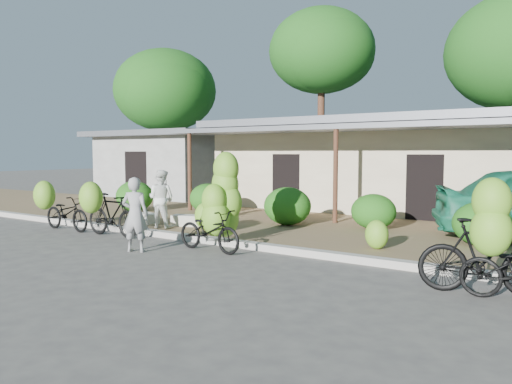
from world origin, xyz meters
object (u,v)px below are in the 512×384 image
tree_back_left (164,89)px  bystander (161,199)px  bike_right (486,249)px  bike_left (109,212)px  tree_far_center (319,50)px  vendor (135,215)px  sack_far (148,218)px  sack_near (188,220)px  bike_center (218,211)px  bike_far_left (63,210)px

tree_back_left → bystander: bearing=-45.9°
bike_right → bystander: bearing=63.7°
bike_left → tree_far_center: bearing=6.3°
tree_far_center → bike_left: 16.43m
vendor → sack_far: bearing=-71.5°
sack_near → tree_far_center: bearing=101.3°
tree_far_center → sack_near: 14.94m
bike_center → vendor: (-1.31, -1.21, -0.04)m
bike_left → bystander: bystander is taller
bike_center → sack_near: bike_center is taller
sack_far → bike_center: bearing=-21.4°
bike_far_left → bike_left: (1.86, 0.03, 0.07)m
sack_near → bike_right: bearing=-16.2°
bike_far_left → bike_right: bike_right is taller
sack_far → bystander: (0.96, -0.41, 0.65)m
bike_far_left → sack_near: bearing=-51.6°
sack_near → sack_far: 1.36m
bike_far_left → sack_near: size_ratio=2.20×
sack_near → sack_far: sack_near is taller
bike_center → tree_far_center: bearing=24.0°
tree_back_left → sack_near: (10.57, -9.90, -5.38)m
bike_far_left → bike_left: 1.86m
tree_far_center → bystander: 15.13m
tree_back_left → bike_center: size_ratio=3.58×
tree_far_center → bike_far_left: bearing=-90.6°
bike_left → sack_near: 2.22m
bystander → bike_left: bearing=60.9°
vendor → bystander: bystander is taller
bike_right → vendor: bike_right is taller
bike_left → bystander: size_ratio=1.18×
bike_far_left → sack_far: 2.31m
sack_near → vendor: (1.12, -2.91, 0.54)m
tree_back_left → tree_far_center: 8.71m
bike_far_left → bystander: (2.34, 1.42, 0.32)m
bike_right → sack_near: bike_right is taller
bike_far_left → bystander: size_ratio=1.19×
sack_far → tree_far_center: bearing=95.3°
sack_near → bike_center: bearing=-34.9°
bystander → vendor: bearing=113.1°
sack_far → bike_right: bearing=-12.7°
tree_far_center → sack_far: size_ratio=12.53×
bike_center → sack_near: bearing=60.2°
bike_left → bystander: (0.48, 1.39, 0.25)m
bike_center → tree_back_left: bearing=53.4°
sack_near → bystander: 0.97m
tree_far_center → sack_far: (1.22, -13.11, -7.10)m
tree_back_left → bike_far_left: tree_back_left is taller
bike_left → sack_far: size_ratio=2.47×
bike_left → bike_right: 8.89m
bike_right → sack_near: (-8.02, 2.32, -0.46)m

